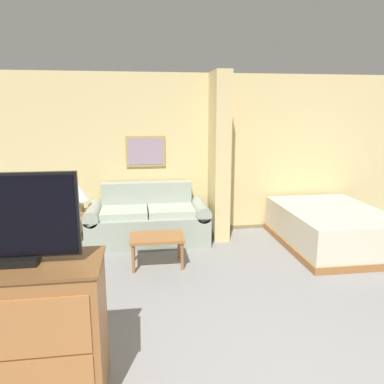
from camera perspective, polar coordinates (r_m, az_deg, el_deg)
wall_back at (r=6.26m, az=1.73°, el=5.69°), size 7.38×0.16×2.60m
wall_partition_pillar at (r=5.92m, az=4.15°, el=5.34°), size 0.24×0.64×2.60m
couch at (r=5.89m, az=-6.73°, el=-4.40°), size 1.87×0.84×0.89m
coffee_table at (r=4.98m, az=-5.37°, el=-7.24°), size 0.70×0.48×0.41m
side_table at (r=5.95m, az=-16.83°, el=-3.79°), size 0.38×0.38×0.52m
table_lamp at (r=5.86m, az=-17.06°, el=-0.14°), size 0.36×0.36×0.43m
tv_dresser at (r=3.00m, az=-23.81°, el=-19.04°), size 1.07×0.56×1.02m
tv at (r=2.68m, az=-25.32°, el=-3.84°), size 0.81×0.16×0.62m
bed at (r=6.05m, az=20.34°, el=-5.02°), size 1.42×1.94×0.58m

